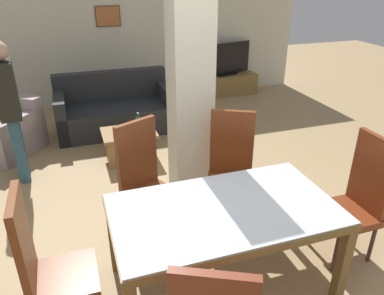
{
  "coord_description": "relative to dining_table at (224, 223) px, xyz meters",
  "views": [
    {
      "loc": [
        -0.98,
        -2.15,
        2.41
      ],
      "look_at": [
        0.0,
        0.78,
        0.91
      ],
      "focal_mm": 35.0,
      "sensor_mm": 36.0,
      "label": 1
    }
  ],
  "objects": [
    {
      "name": "dining_chair_head_right",
      "position": [
        1.26,
        0.0,
        -0.02
      ],
      "size": [
        0.46,
        0.46,
        1.15
      ],
      "rotation": [
        0.0,
        0.0,
        1.57
      ],
      "color": "maroon",
      "rests_on": "ground_plane"
    },
    {
      "name": "sofa",
      "position": [
        -0.35,
        3.62,
        -0.31
      ],
      "size": [
        1.81,
        0.92,
        0.88
      ],
      "rotation": [
        0.0,
        0.0,
        3.14
      ],
      "color": "#232529",
      "rests_on": "ground_plane"
    },
    {
      "name": "tv_stand",
      "position": [
        2.07,
        4.73,
        -0.41
      ],
      "size": [
        1.25,
        0.4,
        0.41
      ],
      "color": "olive",
      "rests_on": "ground_plane"
    },
    {
      "name": "standing_person",
      "position": [
        -1.68,
        2.38,
        0.37
      ],
      "size": [
        0.25,
        0.4,
        1.7
      ],
      "rotation": [
        0.0,
        0.0,
        -1.48
      ],
      "color": "#2B4F61",
      "rests_on": "ground_plane"
    },
    {
      "name": "tv_screen",
      "position": [
        2.07,
        4.73,
        0.11
      ],
      "size": [
        1.05,
        0.3,
        0.64
      ],
      "rotation": [
        0.0,
        0.0,
        3.38
      ],
      "color": "black",
      "rests_on": "tv_stand"
    },
    {
      "name": "coffee_table",
      "position": [
        -0.32,
        2.5,
        -0.4
      ],
      "size": [
        0.71,
        0.53,
        0.4
      ],
      "color": "olive",
      "rests_on": "ground_plane"
    },
    {
      "name": "dining_chair_far_right",
      "position": [
        0.43,
        0.86,
        -0.02
      ],
      "size": [
        0.62,
        0.62,
        1.15
      ],
      "rotation": [
        0.0,
        0.0,
        2.67
      ],
      "color": "brown",
      "rests_on": "ground_plane"
    },
    {
      "name": "bottle",
      "position": [
        -0.18,
        2.55,
        -0.12
      ],
      "size": [
        0.06,
        0.06,
        0.24
      ],
      "color": "#194C23",
      "rests_on": "coffee_table"
    },
    {
      "name": "armchair",
      "position": [
        -1.95,
        3.26,
        -0.34
      ],
      "size": [
        1.16,
        1.17,
        0.75
      ],
      "rotation": [
        0.0,
        0.0,
        2.49
      ],
      "color": "#9E8B8D",
      "rests_on": "ground_plane"
    },
    {
      "name": "divider_pillar",
      "position": [
        0.19,
        1.42,
        0.74
      ],
      "size": [
        0.42,
        0.38,
        2.7
      ],
      "color": "beige",
      "rests_on": "ground_plane"
    },
    {
      "name": "dining_table",
      "position": [
        0.0,
        0.0,
        0.0
      ],
      "size": [
        1.73,
        0.98,
        0.76
      ],
      "color": "brown",
      "rests_on": "ground_plane"
    },
    {
      "name": "ground_plane",
      "position": [
        0.0,
        0.0,
        -0.61
      ],
      "size": [
        18.0,
        18.0,
        0.0
      ],
      "primitive_type": "plane",
      "color": "tan"
    },
    {
      "name": "dining_chair_far_left",
      "position": [
        -0.43,
        0.89,
        -0.02
      ],
      "size": [
        0.61,
        0.61,
        1.15
      ],
      "rotation": [
        0.0,
        0.0,
        -2.69
      ],
      "color": "brown",
      "rests_on": "ground_plane"
    },
    {
      "name": "dining_chair_head_left",
      "position": [
        -1.31,
        0.0,
        -0.02
      ],
      "size": [
        0.46,
        0.46,
        1.15
      ],
      "rotation": [
        0.0,
        0.0,
        -1.57
      ],
      "color": "#662F13",
      "rests_on": "ground_plane"
    },
    {
      "name": "back_wall",
      "position": [
        -0.0,
        5.01,
        0.74
      ],
      "size": [
        7.2,
        0.09,
        2.7
      ],
      "color": "beige",
      "rests_on": "ground_plane"
    }
  ]
}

